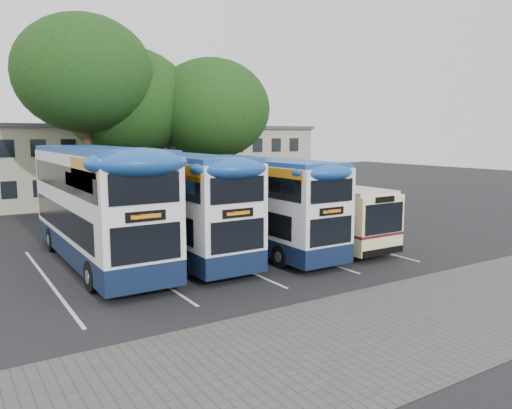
{
  "coord_description": "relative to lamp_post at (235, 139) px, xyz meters",
  "views": [
    {
      "loc": [
        -13.84,
        -14.32,
        5.41
      ],
      "look_at": [
        -1.58,
        5.0,
        2.2
      ],
      "focal_mm": 35.0,
      "sensor_mm": 36.0,
      "label": 1
    }
  ],
  "objects": [
    {
      "name": "ground",
      "position": [
        -6.0,
        -19.97,
        -5.08
      ],
      "size": [
        120.0,
        120.0,
        0.0
      ],
      "primitive_type": "plane",
      "color": "black",
      "rests_on": "ground"
    },
    {
      "name": "paving_strip",
      "position": [
        -8.0,
        -24.97,
        -5.08
      ],
      "size": [
        40.0,
        6.0,
        0.01
      ],
      "primitive_type": "cube",
      "color": "#595654",
      "rests_on": "ground"
    },
    {
      "name": "bay_lines",
      "position": [
        -9.75,
        -14.97,
        -5.08
      ],
      "size": [
        14.12,
        11.0,
        0.01
      ],
      "color": "silver",
      "rests_on": "ground"
    },
    {
      "name": "depot_building",
      "position": [
        -6.0,
        7.02,
        -1.93
      ],
      "size": [
        32.4,
        8.4,
        6.2
      ],
      "color": "#ADA78C",
      "rests_on": "ground"
    },
    {
      "name": "lamp_post",
      "position": [
        0.0,
        0.0,
        0.0
      ],
      "size": [
        0.25,
        1.05,
        9.06
      ],
      "color": "gray",
      "rests_on": "ground"
    },
    {
      "name": "tree_left",
      "position": [
        -12.15,
        -2.96,
        3.91
      ],
      "size": [
        8.24,
        8.24,
        12.52
      ],
      "color": "black",
      "rests_on": "ground"
    },
    {
      "name": "tree_mid",
      "position": [
        -8.94,
        -1.18,
        2.44
      ],
      "size": [
        8.53,
        8.53,
        11.16
      ],
      "color": "black",
      "rests_on": "ground"
    },
    {
      "name": "tree_right",
      "position": [
        -3.83,
        -3.34,
        2.07
      ],
      "size": [
        8.04,
        8.04,
        10.59
      ],
      "color": "black",
      "rests_on": "ground"
    },
    {
      "name": "bus_dd_left",
      "position": [
        -14.41,
        -13.26,
        -2.39
      ],
      "size": [
        2.85,
        11.74,
        4.89
      ],
      "color": "#101E3C",
      "rests_on": "ground"
    },
    {
      "name": "bus_dd_mid",
      "position": [
        -10.99,
        -13.63,
        -2.57
      ],
      "size": [
        2.66,
        10.95,
        4.57
      ],
      "color": "#101E3C",
      "rests_on": "ground"
    },
    {
      "name": "bus_dd_right",
      "position": [
        -7.25,
        -14.66,
        -2.71
      ],
      "size": [
        2.51,
        10.35,
        4.31
      ],
      "color": "#101E3C",
      "rests_on": "ground"
    },
    {
      "name": "bus_single",
      "position": [
        -4.08,
        -14.53,
        -3.39
      ],
      "size": [
        2.55,
        10.01,
        2.98
      ],
      "color": "#FFF7AA",
      "rests_on": "ground"
    }
  ]
}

